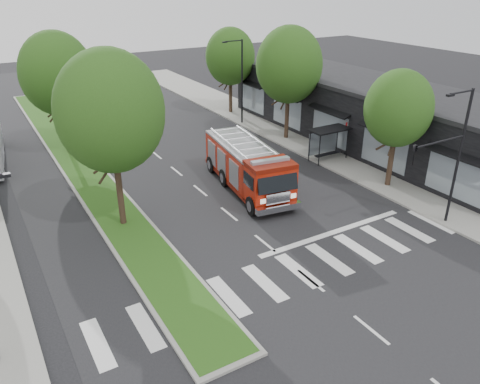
% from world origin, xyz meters
% --- Properties ---
extents(ground, '(140.00, 140.00, 0.00)m').
position_xyz_m(ground, '(0.00, 0.00, 0.00)').
color(ground, black).
rests_on(ground, ground).
extents(sidewalk_right, '(5.00, 80.00, 0.15)m').
position_xyz_m(sidewalk_right, '(12.50, 10.00, 0.07)').
color(sidewalk_right, gray).
rests_on(sidewalk_right, ground).
extents(median, '(3.00, 50.00, 0.15)m').
position_xyz_m(median, '(-6.00, 18.00, 0.08)').
color(median, gray).
rests_on(median, ground).
extents(storefront_row, '(8.00, 30.00, 5.00)m').
position_xyz_m(storefront_row, '(17.00, 10.00, 2.50)').
color(storefront_row, black).
rests_on(storefront_row, ground).
extents(bus_shelter, '(3.20, 1.60, 2.61)m').
position_xyz_m(bus_shelter, '(11.20, 8.15, 2.04)').
color(bus_shelter, black).
rests_on(bus_shelter, ground).
extents(tree_right_near, '(4.40, 4.40, 8.05)m').
position_xyz_m(tree_right_near, '(11.50, 2.00, 5.51)').
color(tree_right_near, black).
rests_on(tree_right_near, ground).
extents(tree_right_mid, '(5.60, 5.60, 9.72)m').
position_xyz_m(tree_right_mid, '(11.50, 14.00, 6.49)').
color(tree_right_mid, black).
rests_on(tree_right_mid, ground).
extents(tree_right_far, '(5.00, 5.00, 8.73)m').
position_xyz_m(tree_right_far, '(11.50, 24.00, 5.84)').
color(tree_right_far, black).
rests_on(tree_right_far, ground).
extents(tree_median_near, '(5.80, 5.80, 10.16)m').
position_xyz_m(tree_median_near, '(-6.00, 6.00, 6.81)').
color(tree_median_near, black).
rests_on(tree_median_near, ground).
extents(tree_median_far, '(5.60, 5.60, 9.72)m').
position_xyz_m(tree_median_far, '(-6.00, 20.00, 6.49)').
color(tree_median_far, black).
rests_on(tree_median_far, ground).
extents(streetlight_right_near, '(4.08, 0.22, 8.00)m').
position_xyz_m(streetlight_right_near, '(9.61, -3.50, 4.67)').
color(streetlight_right_near, black).
rests_on(streetlight_right_near, ground).
extents(streetlight_right_far, '(2.11, 0.20, 8.00)m').
position_xyz_m(streetlight_right_far, '(10.35, 20.00, 4.48)').
color(streetlight_right_far, black).
rests_on(streetlight_right_far, ground).
extents(fire_engine, '(4.22, 9.99, 3.36)m').
position_xyz_m(fire_engine, '(2.97, 6.69, 1.61)').
color(fire_engine, '#641005').
rests_on(fire_engine, ground).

